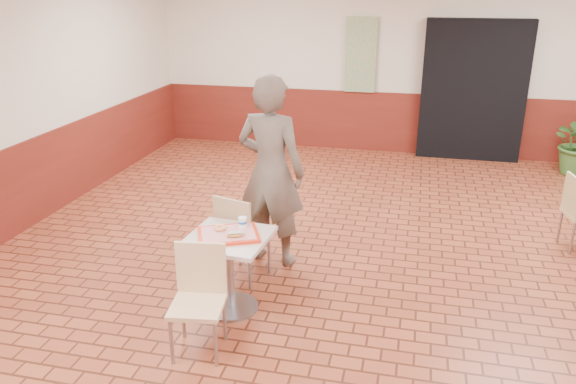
% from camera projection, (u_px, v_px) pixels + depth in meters
% --- Properties ---
extents(room_shell, '(8.01, 10.01, 3.01)m').
position_uv_depth(room_shell, '(367.00, 142.00, 4.51)').
color(room_shell, brown).
rests_on(room_shell, ground).
extents(wainscot_band, '(8.00, 10.00, 1.00)m').
position_uv_depth(wainscot_band, '(362.00, 253.00, 4.86)').
color(wainscot_band, '#5D1A12').
rests_on(wainscot_band, ground).
extents(corridor_doorway, '(1.60, 0.22, 2.20)m').
position_uv_depth(corridor_doorway, '(473.00, 91.00, 8.85)').
color(corridor_doorway, black).
rests_on(corridor_doorway, ground).
extents(promo_poster, '(0.50, 0.03, 1.20)m').
position_uv_depth(promo_poster, '(361.00, 55.00, 9.11)').
color(promo_poster, gray).
rests_on(promo_poster, wainscot_band).
extents(main_table, '(0.66, 0.66, 0.70)m').
position_uv_depth(main_table, '(229.00, 260.00, 4.80)').
color(main_table, '#C6B19F').
rests_on(main_table, ground).
extents(chair_main_front, '(0.44, 0.44, 0.85)m').
position_uv_depth(chair_main_front, '(199.00, 293.00, 4.29)').
color(chair_main_front, '#E4BA88').
rests_on(chair_main_front, ground).
extents(chair_main_back, '(0.50, 0.50, 0.87)m').
position_uv_depth(chair_main_back, '(239.00, 234.00, 5.27)').
color(chair_main_back, tan).
rests_on(chair_main_back, ground).
extents(customer, '(0.77, 0.58, 1.92)m').
position_uv_depth(customer, '(271.00, 172.00, 5.51)').
color(customer, '#5E5449').
rests_on(customer, ground).
extents(serving_tray, '(0.50, 0.39, 0.03)m').
position_uv_depth(serving_tray, '(228.00, 235.00, 4.72)').
color(serving_tray, red).
rests_on(serving_tray, main_table).
extents(ring_donut, '(0.12, 0.12, 0.03)m').
position_uv_depth(ring_donut, '(220.00, 228.00, 4.77)').
color(ring_donut, '#F69A5A').
rests_on(ring_donut, serving_tray).
extents(long_john_donut, '(0.15, 0.12, 0.04)m').
position_uv_depth(long_john_donut, '(235.00, 235.00, 4.63)').
color(long_john_donut, '#BA9036').
rests_on(long_john_donut, serving_tray).
extents(paper_cup, '(0.07, 0.07, 0.09)m').
position_uv_depth(paper_cup, '(242.00, 222.00, 4.80)').
color(paper_cup, white).
rests_on(paper_cup, serving_tray).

